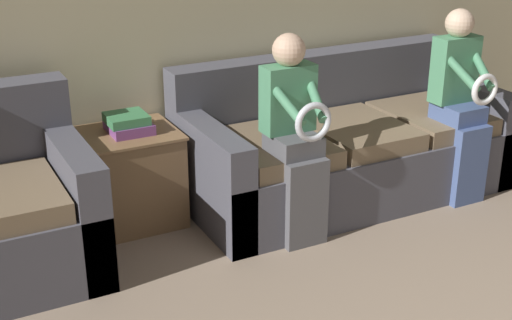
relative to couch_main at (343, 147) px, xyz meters
The scene contains 5 objects.
couch_main is the anchor object (origin of this frame).
child_left_seated 0.80m from the couch_main, 146.45° to the right, with size 0.30×0.38×1.18m.
child_right_seated 0.80m from the couch_main, 33.34° to the right, with size 0.29×0.38×1.21m.
side_shelf 1.39m from the couch_main, behind, with size 0.55×0.50×0.58m.
book_stack 1.42m from the couch_main, behind, with size 0.25×0.27×0.11m.
Camera 1 is at (-2.03, -0.88, 1.98)m, focal length 50.00 mm.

